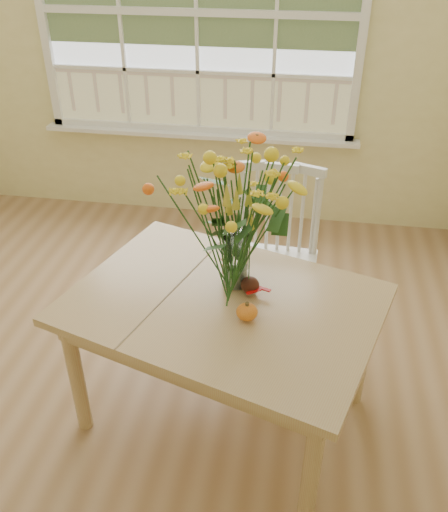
# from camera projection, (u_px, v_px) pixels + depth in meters

# --- Properties ---
(floor) EXTENTS (4.00, 4.50, 0.01)m
(floor) POSITION_uv_depth(u_px,v_px,m) (114.00, 420.00, 2.70)
(floor) COLOR #99714A
(floor) RESTS_ON ground
(wall_back) EXTENTS (4.00, 0.02, 2.70)m
(wall_back) POSITION_uv_depth(u_px,v_px,m) (198.00, 42.00, 3.84)
(wall_back) COLOR beige
(wall_back) RESTS_ON floor
(window) EXTENTS (2.42, 0.12, 1.74)m
(window) POSITION_uv_depth(u_px,v_px,m) (196.00, 15.00, 3.71)
(window) COLOR silver
(window) RESTS_ON wall_back
(dining_table) EXTENTS (1.54, 1.29, 0.70)m
(dining_table) POSITION_uv_depth(u_px,v_px,m) (223.00, 317.00, 2.41)
(dining_table) COLOR tan
(dining_table) RESTS_ON floor
(windsor_chair) EXTENTS (0.49, 0.47, 1.00)m
(windsor_chair) POSITION_uv_depth(u_px,v_px,m) (275.00, 249.00, 2.99)
(windsor_chair) COLOR white
(windsor_chair) RESTS_ON floor
(flower_vase) EXTENTS (0.54, 0.54, 0.64)m
(flower_vase) POSITION_uv_depth(u_px,v_px,m) (236.00, 209.00, 2.27)
(flower_vase) COLOR white
(flower_vase) RESTS_ON dining_table
(pumpkin) EXTENTS (0.09, 0.09, 0.07)m
(pumpkin) POSITION_uv_depth(u_px,v_px,m) (247.00, 313.00, 2.24)
(pumpkin) COLOR #CF6018
(pumpkin) RESTS_ON dining_table
(turkey_figurine) EXTENTS (0.10, 0.09, 0.10)m
(turkey_figurine) POSITION_uv_depth(u_px,v_px,m) (230.00, 273.00, 2.47)
(turkey_figurine) COLOR #CCB78C
(turkey_figurine) RESTS_ON dining_table
(dark_gourd) EXTENTS (0.12, 0.08, 0.07)m
(dark_gourd) POSITION_uv_depth(u_px,v_px,m) (250.00, 286.00, 2.39)
(dark_gourd) COLOR #38160F
(dark_gourd) RESTS_ON dining_table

